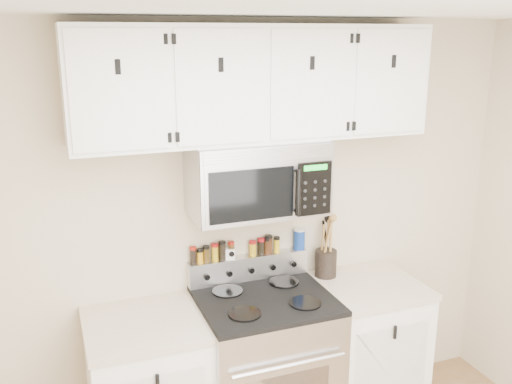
{
  "coord_description": "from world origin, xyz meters",
  "views": [
    {
      "loc": [
        -1.1,
        -1.34,
        2.41
      ],
      "look_at": [
        -0.05,
        1.45,
        1.58
      ],
      "focal_mm": 40.0,
      "sensor_mm": 36.0,
      "label": 1
    }
  ],
  "objects_px": {
    "utensil_crock": "(326,261)",
    "salt_canister": "(299,239)",
    "microwave": "(258,178)",
    "range": "(265,369)"
  },
  "relations": [
    {
      "from": "utensil_crock",
      "to": "salt_canister",
      "type": "xyz_separation_m",
      "value": [
        -0.16,
        0.07,
        0.15
      ]
    },
    {
      "from": "utensil_crock",
      "to": "salt_canister",
      "type": "relative_size",
      "value": 3.04
    },
    {
      "from": "utensil_crock",
      "to": "microwave",
      "type": "bearing_deg",
      "value": -170.19
    },
    {
      "from": "utensil_crock",
      "to": "range",
      "type": "bearing_deg",
      "value": -156.82
    },
    {
      "from": "range",
      "to": "microwave",
      "type": "xyz_separation_m",
      "value": [
        0.0,
        0.13,
        1.14
      ]
    },
    {
      "from": "microwave",
      "to": "utensil_crock",
      "type": "xyz_separation_m",
      "value": [
        0.5,
        0.09,
        -0.61
      ]
    },
    {
      "from": "range",
      "to": "utensil_crock",
      "type": "xyz_separation_m",
      "value": [
        0.5,
        0.21,
        0.53
      ]
    },
    {
      "from": "range",
      "to": "microwave",
      "type": "bearing_deg",
      "value": 89.77
    },
    {
      "from": "microwave",
      "to": "utensil_crock",
      "type": "distance_m",
      "value": 0.79
    },
    {
      "from": "range",
      "to": "microwave",
      "type": "height_order",
      "value": "microwave"
    }
  ]
}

